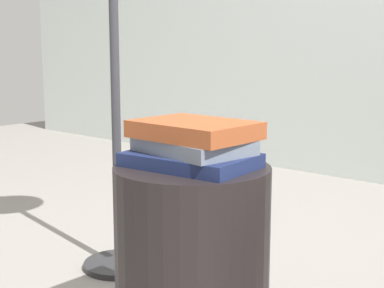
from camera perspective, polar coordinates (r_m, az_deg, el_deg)
side_table at (r=1.37m, az=0.00°, el=-11.89°), size 0.37×0.37×0.47m
book_navy at (r=1.29m, az=-0.17°, el=-1.62°), size 0.30×0.22×0.03m
book_slate at (r=1.29m, az=0.19°, el=-0.15°), size 0.27×0.21×0.03m
book_rust at (r=1.28m, az=0.42°, el=1.45°), size 0.27×0.20×0.04m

